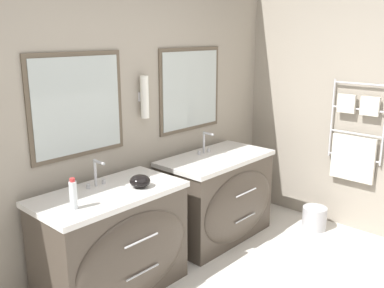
{
  "coord_description": "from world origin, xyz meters",
  "views": [
    {
      "loc": [
        -1.94,
        -1.09,
        1.96
      ],
      "look_at": [
        0.56,
        1.2,
        1.08
      ],
      "focal_mm": 40.0,
      "sensor_mm": 36.0,
      "label": 1
    }
  ],
  "objects_px": {
    "vanity_right": "(219,197)",
    "waste_bin": "(314,218)",
    "amenity_bowl": "(140,181)",
    "vanity_left": "(114,243)",
    "toiletry_bottle": "(73,195)"
  },
  "relations": [
    {
      "from": "vanity_left",
      "to": "waste_bin",
      "type": "relative_size",
      "value": 4.55
    },
    {
      "from": "vanity_right",
      "to": "toiletry_bottle",
      "type": "height_order",
      "value": "toiletry_bottle"
    },
    {
      "from": "vanity_right",
      "to": "waste_bin",
      "type": "xyz_separation_m",
      "value": [
        0.81,
        -0.61,
        -0.3
      ]
    },
    {
      "from": "vanity_left",
      "to": "waste_bin",
      "type": "height_order",
      "value": "vanity_left"
    },
    {
      "from": "vanity_right",
      "to": "waste_bin",
      "type": "height_order",
      "value": "vanity_right"
    },
    {
      "from": "waste_bin",
      "to": "vanity_right",
      "type": "bearing_deg",
      "value": 142.77
    },
    {
      "from": "vanity_right",
      "to": "waste_bin",
      "type": "distance_m",
      "value": 1.06
    },
    {
      "from": "toiletry_bottle",
      "to": "amenity_bowl",
      "type": "bearing_deg",
      "value": -0.65
    },
    {
      "from": "amenity_bowl",
      "to": "vanity_left",
      "type": "bearing_deg",
      "value": 162.65
    },
    {
      "from": "amenity_bowl",
      "to": "waste_bin",
      "type": "relative_size",
      "value": 0.64
    },
    {
      "from": "toiletry_bottle",
      "to": "waste_bin",
      "type": "xyz_separation_m",
      "value": [
        2.42,
        -0.55,
        -0.81
      ]
    },
    {
      "from": "vanity_right",
      "to": "toiletry_bottle",
      "type": "bearing_deg",
      "value": -177.85
    },
    {
      "from": "waste_bin",
      "to": "toiletry_bottle",
      "type": "bearing_deg",
      "value": 167.13
    },
    {
      "from": "vanity_left",
      "to": "waste_bin",
      "type": "distance_m",
      "value": 2.18
    },
    {
      "from": "amenity_bowl",
      "to": "waste_bin",
      "type": "distance_m",
      "value": 2.07
    }
  ]
}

